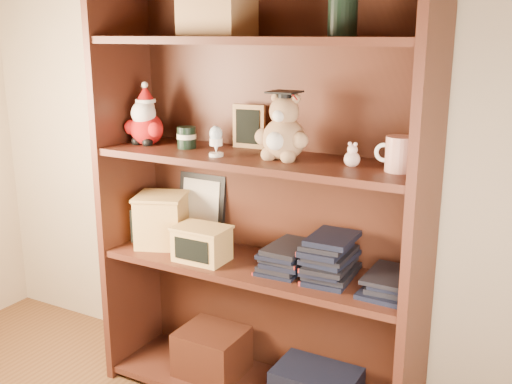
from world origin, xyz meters
TOP-DOWN VIEW (x-y plane):
  - bookcase at (-0.00, 1.36)m, footprint 1.20×0.35m
  - shelf_lower at (0.00, 1.30)m, footprint 1.14×0.33m
  - shelf_upper at (0.00, 1.30)m, footprint 1.14×0.33m
  - santa_plush at (-0.48, 1.30)m, footprint 0.17×0.12m
  - teachers_tin at (-0.29, 1.30)m, footprint 0.07×0.07m
  - chalkboard_plaque at (-0.09, 1.42)m, footprint 0.13×0.07m
  - egg_cup at (-0.11, 1.23)m, footprint 0.05×0.05m
  - grad_teddy_bear at (0.11, 1.30)m, footprint 0.19×0.17m
  - pink_figurine at (0.35, 1.30)m, footprint 0.05×0.05m
  - teacher_mug at (0.50, 1.31)m, footprint 0.12×0.09m
  - certificate_frame at (-0.33, 1.44)m, footprint 0.21×0.05m
  - treats_box at (-0.42, 1.30)m, footprint 0.24×0.24m
  - pencils_box at (-0.19, 1.24)m, footprint 0.20×0.14m
  - book_stack_left at (0.12, 1.30)m, footprint 0.14×0.20m
  - book_stack_mid at (0.28, 1.30)m, footprint 0.14×0.20m
  - book_stack_right at (0.50, 1.30)m, footprint 0.14×0.20m

SIDE VIEW (x-z plane):
  - shelf_lower at x=0.00m, z-range 0.53..0.55m
  - book_stack_right at x=0.50m, z-range 0.55..0.61m
  - book_stack_left at x=0.12m, z-range 0.55..0.65m
  - pencils_box at x=-0.19m, z-range 0.55..0.68m
  - book_stack_mid at x=0.28m, z-range 0.55..0.69m
  - treats_box at x=-0.42m, z-range 0.55..0.76m
  - certificate_frame at x=-0.33m, z-range 0.55..0.82m
  - bookcase at x=0.00m, z-range -0.02..1.58m
  - shelf_upper at x=0.00m, z-range 0.93..0.95m
  - pink_figurine at x=0.35m, z-range 0.94..1.02m
  - teachers_tin at x=-0.29m, z-range 0.95..1.03m
  - teacher_mug at x=0.50m, z-range 0.95..1.06m
  - egg_cup at x=-0.11m, z-range 0.95..1.06m
  - chalkboard_plaque at x=-0.09m, z-range 0.95..1.11m
  - santa_plush at x=-0.48m, z-range 0.92..1.16m
  - grad_teddy_bear at x=0.11m, z-range 0.92..1.16m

